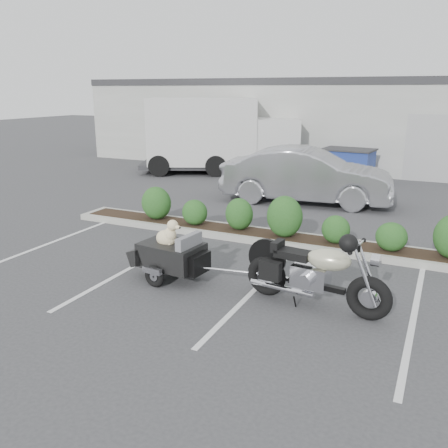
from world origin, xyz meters
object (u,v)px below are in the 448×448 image
at_px(motorcycle, 315,274).
at_px(pet_trailer, 171,254).
at_px(sedan, 307,176).
at_px(delivery_truck, 221,137).
at_px(dumpster, 348,165).

relative_size(motorcycle, pet_trailer, 1.24).
relative_size(sedan, delivery_truck, 0.74).
bearing_deg(delivery_truck, dumpster, -21.09).
bearing_deg(sedan, pet_trailer, 169.04).
height_order(motorcycle, dumpster, motorcycle).
bearing_deg(delivery_truck, sedan, -62.91).
distance_m(motorcycle, sedan, 7.69).
xyz_separation_m(motorcycle, pet_trailer, (-2.78, 0.03, -0.07)).
distance_m(motorcycle, pet_trailer, 2.79).
distance_m(dumpster, delivery_truck, 5.49).
bearing_deg(motorcycle, pet_trailer, -174.16).
relative_size(dumpster, delivery_truck, 0.29).
bearing_deg(pet_trailer, dumpster, 91.46).
relative_size(pet_trailer, delivery_truck, 0.28).
bearing_deg(dumpster, sedan, -89.59).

